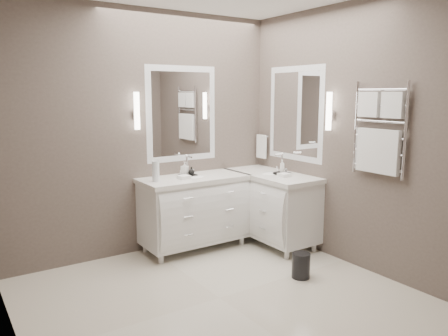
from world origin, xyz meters
TOP-DOWN VIEW (x-y plane):
  - floor at (0.00, 0.00)m, footprint 3.20×3.00m
  - wall_back at (0.00, 1.50)m, footprint 3.20×0.01m
  - wall_front at (0.00, -1.50)m, footprint 3.20×0.01m
  - wall_left at (-1.60, 0.00)m, footprint 0.01×3.00m
  - wall_right at (1.60, 0.00)m, footprint 0.01×3.00m
  - vanity_back at (0.45, 1.23)m, footprint 1.24×0.59m
  - vanity_right at (1.33, 0.90)m, footprint 0.59×1.24m
  - mirror_back at (0.45, 1.49)m, footprint 0.90×0.02m
  - mirror_right at (1.59, 0.80)m, footprint 0.02×0.90m
  - sconce_back at (-0.13, 1.43)m, footprint 0.06×0.06m
  - sconce_right at (1.53, 0.22)m, footprint 0.06×0.06m
  - towel_bar_corner at (1.54, 1.36)m, footprint 0.03×0.22m
  - towel_ladder at (1.55, -0.40)m, footprint 0.06×0.58m
  - waste_bin at (0.90, -0.08)m, footprint 0.21×0.21m
  - amenity_tray_back at (0.39, 1.26)m, footprint 0.18×0.14m
  - amenity_tray_right at (1.37, 0.76)m, footprint 0.17×0.20m
  - water_bottle at (-0.03, 1.21)m, footprint 0.10×0.10m
  - soap_bottle_a at (0.36, 1.28)m, footprint 0.09×0.09m
  - soap_bottle_b at (0.42, 1.23)m, footprint 0.08×0.08m
  - soap_bottle_c at (1.37, 0.76)m, footprint 0.07×0.07m

SIDE VIEW (x-z plane):
  - floor at x=0.00m, z-range -0.01..0.00m
  - waste_bin at x=0.90m, z-range 0.00..0.25m
  - vanity_back at x=0.45m, z-range 0.00..0.97m
  - vanity_right at x=1.33m, z-range 0.00..0.97m
  - amenity_tray_right at x=1.37m, z-range 0.85..0.88m
  - amenity_tray_back at x=0.39m, z-range 0.85..0.88m
  - soap_bottle_b at x=0.42m, z-range 0.88..0.97m
  - soap_bottle_a at x=0.36m, z-range 0.88..1.02m
  - soap_bottle_c at x=1.37m, z-range 0.88..1.03m
  - water_bottle at x=-0.03m, z-range 0.85..1.07m
  - towel_bar_corner at x=1.54m, z-range 0.97..1.27m
  - wall_back at x=0.00m, z-range 0.00..2.70m
  - wall_front at x=0.00m, z-range 0.00..2.70m
  - wall_left at x=-1.60m, z-range 0.00..2.70m
  - wall_right at x=1.60m, z-range 0.00..2.70m
  - towel_ladder at x=1.55m, z-range 0.94..1.84m
  - mirror_back at x=0.45m, z-range 1.00..2.10m
  - mirror_right at x=1.59m, z-range 1.00..2.10m
  - sconce_back at x=-0.13m, z-range 1.39..1.79m
  - sconce_right at x=1.53m, z-range 1.39..1.79m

